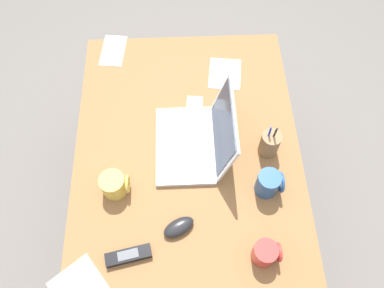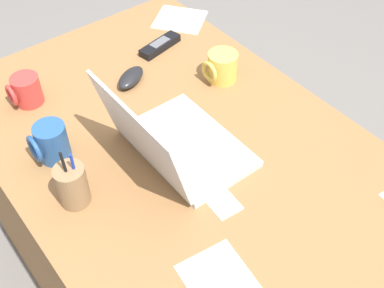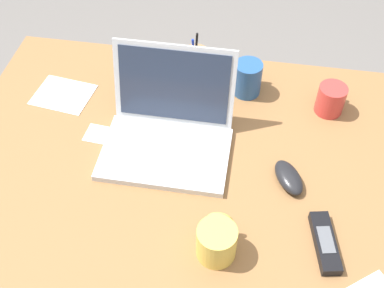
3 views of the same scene
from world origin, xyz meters
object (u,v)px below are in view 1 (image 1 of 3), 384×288
Objects in this scene: coffee_mug_tall at (269,183)px; cordless_phone at (128,255)px; coffee_mug_spare at (114,185)px; pen_holder at (270,143)px; computer_mouse at (179,227)px; coffee_mug_white at (266,253)px; laptop at (198,139)px.

coffee_mug_tall is 0.54m from cordless_phone.
pen_holder is at bearing 103.58° from coffee_mug_spare.
computer_mouse is 0.19m from cordless_phone.
laptop is at bearing -154.80° from coffee_mug_white.
coffee_mug_white is (0.10, 0.28, 0.03)m from computer_mouse.
computer_mouse is 0.27m from coffee_mug_spare.
laptop is 0.33m from computer_mouse.
computer_mouse is at bearing -49.91° from pen_holder.
laptop reaches higher than coffee_mug_tall.
coffee_mug_spare is 0.59m from pen_holder.
computer_mouse is 1.09× the size of coffee_mug_tall.
coffee_mug_tall is at bearing 87.94° from coffee_mug_spare.
computer_mouse is 0.71× the size of cordless_phone.
coffee_mug_white is 0.45m from cordless_phone.
laptop is 2.97× the size of computer_mouse.
laptop is 3.65× the size of coffee_mug_white.
pen_holder is (-0.14, 0.57, 0.01)m from coffee_mug_spare.
cordless_phone is at bearing 12.72° from coffee_mug_spare.
computer_mouse is at bearing -13.85° from laptop.
laptop is 0.48m from cordless_phone.
computer_mouse is 0.35m from coffee_mug_tall.
coffee_mug_tall reaches higher than computer_mouse.
computer_mouse is at bearing -67.38° from coffee_mug_tall.
computer_mouse is at bearing -110.49° from coffee_mug_white.
computer_mouse is at bearing 117.38° from cordless_phone.
coffee_mug_white is (0.43, 0.20, -0.01)m from laptop.
coffee_mug_spare reaches higher than computer_mouse.
coffee_mug_tall is at bearing 52.18° from laptop.
computer_mouse is 0.67× the size of pen_holder.
coffee_mug_spare is (-0.02, -0.55, -0.01)m from coffee_mug_tall.
computer_mouse is at bearing 55.48° from coffee_mug_spare.
pen_holder reaches higher than cordless_phone.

